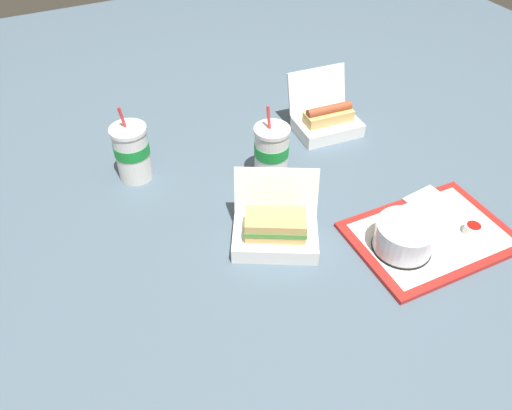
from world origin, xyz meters
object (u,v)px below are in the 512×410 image
Objects in this scene: plastic_fork at (486,241)px; soda_cup_corner at (271,153)px; clamshell_sandwich_right at (275,229)px; cake_container at (404,238)px; soda_cup_center at (132,152)px; clamshell_hotdog_center at (326,119)px; food_tray at (430,236)px; ketchup_cup at (473,229)px.

soda_cup_corner is (0.33, -0.45, 0.07)m from plastic_fork.
soda_cup_corner reaches higher than clamshell_sandwich_right.
soda_cup_center is (0.47, -0.54, 0.03)m from cake_container.
clamshell_hotdog_center is (-0.11, -0.50, -0.01)m from cake_container.
soda_cup_center is at bearing -73.13° from plastic_fork.
clamshell_sandwich_right is (0.24, -0.15, -0.00)m from cake_container.
clamshell_hotdog_center is at bearing -92.27° from food_tray.
clamshell_sandwich_right reaches higher than ketchup_cup.
cake_container is 1.23× the size of plastic_fork.
clamshell_sandwich_right is 0.25m from soda_cup_corner.
food_tray is 1.73× the size of soda_cup_corner.
clamshell_sandwich_right is at bearing 44.34° from clamshell_hotdog_center.
soda_cup_center reaches higher than cake_container.
cake_container is 0.63× the size of soda_cup_center.
cake_container is 0.51m from clamshell_hotdog_center.
clamshell_hotdog_center is (0.08, -0.57, 0.02)m from plastic_fork.
food_tray is 0.44m from soda_cup_corner.
soda_cup_center is at bearing -49.25° from cake_container.
plastic_fork is 0.51× the size of soda_cup_corner.
plastic_fork is 0.51× the size of soda_cup_center.
clamshell_hotdog_center is at bearing -112.48° from plastic_fork.
clamshell_hotdog_center reaches higher than plastic_fork.
cake_container is at bearing 77.48° from clamshell_hotdog_center.
food_tray is 1.75× the size of soda_cup_center.
soda_cup_center reaches higher than clamshell_hotdog_center.
clamshell_hotdog_center is 0.93× the size of soda_cup_center.
cake_container is at bearing -50.90° from plastic_fork.
soda_cup_corner is at bearing -83.73° from plastic_fork.
soda_cup_center is (0.32, -0.16, -0.00)m from soda_cup_corner.
clamshell_sandwich_right is at bearing -23.84° from ketchup_cup.
clamshell_hotdog_center is (0.07, -0.54, 0.01)m from ketchup_cup.
clamshell_sandwich_right is at bearing -23.86° from food_tray.
food_tray is at bearing -23.78° from ketchup_cup.
soda_cup_corner reaches higher than soda_cup_center.
food_tray is at bearing 156.14° from clamshell_sandwich_right.
plastic_fork is (-0.19, 0.07, -0.03)m from cake_container.
soda_cup_center is at bearing -60.27° from clamshell_sandwich_right.
plastic_fork is at bearing 126.25° from soda_cup_corner.
cake_container is at bearing 110.54° from soda_cup_corner.
soda_cup_corner is at bearing -57.89° from food_tray.
cake_container reaches higher than food_tray.
clamshell_hotdog_center is 0.92× the size of soda_cup_corner.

